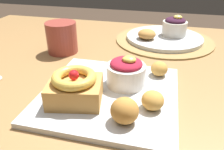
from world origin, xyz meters
name	(u,v)px	position (x,y,z in m)	size (l,w,h in m)	color
dining_table	(115,108)	(0.00, 0.00, 0.64)	(1.29, 0.97, 0.73)	olive
woven_placemat	(164,40)	(0.11, 0.29, 0.73)	(0.33, 0.33, 0.01)	#997A47
front_plate	(110,94)	(0.01, -0.08, 0.74)	(0.28, 0.28, 0.01)	silver
cake_slice	(75,87)	(-0.05, -0.13, 0.77)	(0.11, 0.10, 0.07)	#C68E47
berry_ramekin	(126,72)	(0.04, -0.05, 0.77)	(0.08, 0.08, 0.07)	white
fritter_front	(153,100)	(0.10, -0.12, 0.76)	(0.04, 0.04, 0.04)	gold
fritter_middle	(125,111)	(0.06, -0.17, 0.76)	(0.05, 0.05, 0.05)	#BC7F38
fritter_back	(159,69)	(0.10, 0.01, 0.76)	(0.04, 0.04, 0.03)	gold
back_plate	(164,38)	(0.11, 0.29, 0.74)	(0.26, 0.26, 0.01)	silver
back_ramekin	(175,26)	(0.14, 0.31, 0.78)	(0.08, 0.08, 0.07)	silver
back_pastry	(147,34)	(0.05, 0.25, 0.76)	(0.06, 0.06, 0.03)	#B77F3D
coffee_mug	(62,38)	(-0.19, 0.12, 0.78)	(0.09, 0.09, 0.09)	#993D33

